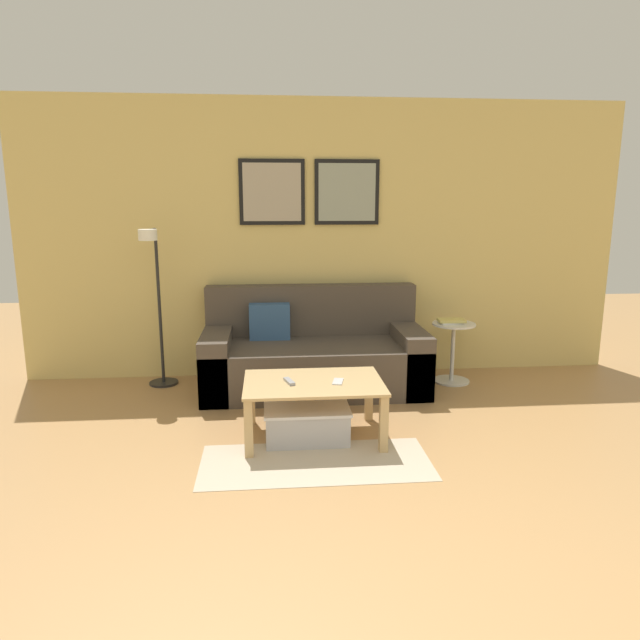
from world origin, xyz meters
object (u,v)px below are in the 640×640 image
book_stack (451,321)px  coffee_table (313,391)px  remote_control (289,381)px  cell_phone (338,381)px  floor_lamp (156,297)px  couch (313,355)px  storage_bin (307,423)px  side_table (453,347)px

book_stack → coffee_table: bearing=-139.4°
remote_control → cell_phone: bearing=-18.5°
floor_lamp → remote_control: 1.67m
floor_lamp → coffee_table: bearing=-42.6°
coffee_table → remote_control: bearing=-174.6°
couch → cell_phone: couch is taller
coffee_table → floor_lamp: size_ratio=0.68×
floor_lamp → book_stack: bearing=-0.3°
remote_control → floor_lamp: bearing=116.8°
floor_lamp → remote_control: size_ratio=9.43×
coffee_table → remote_control: size_ratio=6.42×
book_stack → remote_control: bearing=-142.3°
storage_bin → cell_phone: 0.37m
coffee_table → cell_phone: 0.19m
storage_bin → side_table: bearing=39.8°
storage_bin → remote_control: size_ratio=3.94×
couch → remote_control: 1.16m
couch → side_table: 1.29m
couch → side_table: (1.29, 0.04, 0.04)m
floor_lamp → remote_control: floor_lamp is taller
side_table → book_stack: book_stack is taller
remote_control → cell_phone: size_ratio=1.07×
book_stack → cell_phone: book_stack is taller
side_table → remote_control: 1.93m
coffee_table → book_stack: 1.79m
storage_bin → couch: bearing=83.3°
book_stack → remote_control: (-1.51, -1.17, -0.15)m
floor_lamp → book_stack: 2.63m
floor_lamp → side_table: 2.69m
coffee_table → storage_bin: 0.23m
storage_bin → book_stack: bearing=40.5°
couch → book_stack: couch is taller
couch → book_stack: (1.26, 0.05, 0.28)m
coffee_table → side_table: bearing=39.9°
couch → coffee_table: couch is taller
book_stack → remote_control: book_stack is taller
cell_phone → floor_lamp: bearing=153.4°
floor_lamp → side_table: size_ratio=2.56×
coffee_table → cell_phone: cell_phone is taller
couch → storage_bin: bearing=-96.7°
couch → remote_control: couch is taller
side_table → book_stack: (-0.02, 0.01, 0.24)m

